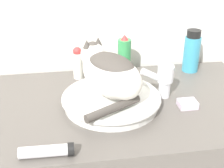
# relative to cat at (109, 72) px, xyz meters

# --- Properties ---
(sink_basin) EXTENTS (0.36, 0.36, 0.04)m
(sink_basin) POSITION_rel_cat_xyz_m (0.01, -0.01, -0.11)
(sink_basin) COLOR silver
(sink_basin) RESTS_ON vanity_counter
(cat) EXTENTS (0.26, 0.34, 0.18)m
(cat) POSITION_rel_cat_xyz_m (0.00, 0.00, 0.00)
(cat) COLOR silver
(cat) RESTS_ON sink_basin
(faucet) EXTENTS (0.13, 0.06, 0.13)m
(faucet) POSITION_rel_cat_xyz_m (0.21, 0.03, -0.06)
(faucet) COLOR silver
(faucet) RESTS_ON vanity_counter
(mouthwash_bottle) EXTENTS (0.07, 0.07, 0.19)m
(mouthwash_bottle) POSITION_rel_cat_xyz_m (0.40, 0.25, -0.04)
(mouthwash_bottle) COLOR teal
(mouthwash_bottle) RESTS_ON vanity_counter
(deodorant_stick) EXTENTS (0.04, 0.04, 0.14)m
(deodorant_stick) POSITION_rel_cat_xyz_m (-0.10, 0.25, -0.06)
(deodorant_stick) COLOR white
(deodorant_stick) RESTS_ON vanity_counter
(spray_bottle_trigger) EXTENTS (0.06, 0.06, 0.18)m
(spray_bottle_trigger) POSITION_rel_cat_xyz_m (0.10, 0.25, -0.05)
(spray_bottle_trigger) COLOR #338C4C
(spray_bottle_trigger) RESTS_ON vanity_counter
(cream_tube) EXTENTS (0.16, 0.04, 0.04)m
(cream_tube) POSITION_rel_cat_xyz_m (-0.21, -0.26, -0.11)
(cream_tube) COLOR silver
(cream_tube) RESTS_ON vanity_counter
(soap_bar) EXTENTS (0.06, 0.05, 0.02)m
(soap_bar) POSITION_rel_cat_xyz_m (0.27, -0.06, -0.12)
(soap_bar) COLOR silver
(soap_bar) RESTS_ON vanity_counter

